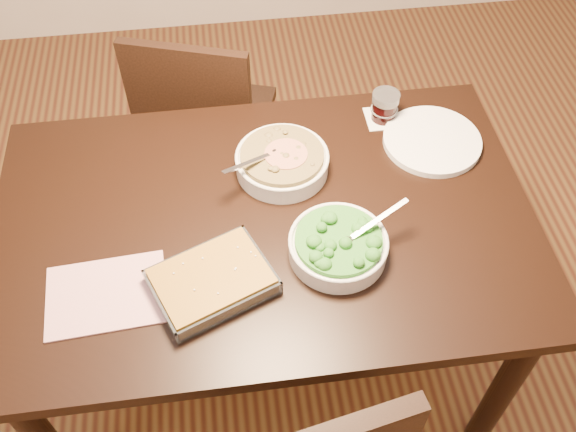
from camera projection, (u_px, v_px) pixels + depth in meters
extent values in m
plane|color=#431F13|center=(271.00, 353.00, 2.24)|extent=(4.00, 4.00, 0.00)
cube|color=black|center=(265.00, 223.00, 1.67)|extent=(1.40, 0.90, 0.04)
cube|color=black|center=(266.00, 239.00, 1.73)|extent=(1.26, 0.76, 0.08)
cylinder|color=black|center=(504.00, 387.00, 1.78)|extent=(0.07, 0.07, 0.71)
cylinder|color=black|center=(72.00, 226.00, 2.14)|extent=(0.07, 0.07, 0.71)
cylinder|color=black|center=(432.00, 190.00, 2.25)|extent=(0.07, 0.07, 0.71)
cube|color=#A32E4D|center=(106.00, 294.00, 1.51)|extent=(0.29, 0.22, 0.01)
cube|color=white|center=(383.00, 118.00, 1.90)|extent=(0.10, 0.10, 0.00)
cylinder|color=white|center=(282.00, 164.00, 1.75)|extent=(0.25, 0.25, 0.05)
torus|color=white|center=(282.00, 156.00, 1.72)|extent=(0.26, 0.26, 0.01)
cylinder|color=#33200E|center=(282.00, 155.00, 1.72)|extent=(0.23, 0.23, 0.02)
cube|color=silver|center=(261.00, 166.00, 1.68)|extent=(0.14, 0.11, 0.05)
cylinder|color=maroon|center=(286.00, 154.00, 1.71)|extent=(0.12, 0.12, 0.00)
cylinder|color=white|center=(338.00, 248.00, 1.57)|extent=(0.24, 0.24, 0.05)
torus|color=white|center=(339.00, 241.00, 1.55)|extent=(0.24, 0.24, 0.01)
cylinder|color=#154A11|center=(339.00, 240.00, 1.54)|extent=(0.22, 0.22, 0.02)
cube|color=silver|center=(365.00, 224.00, 1.56)|extent=(0.15, 0.07, 0.05)
cube|color=silver|center=(213.00, 286.00, 1.52)|extent=(0.33, 0.29, 0.01)
cube|color=#5E360D|center=(212.00, 280.00, 1.50)|extent=(0.31, 0.27, 0.04)
cube|color=silver|center=(195.00, 252.00, 1.56)|extent=(0.25, 0.11, 0.04)
cube|color=silver|center=(231.00, 312.00, 1.45)|extent=(0.25, 0.11, 0.04)
cube|color=silver|center=(262.00, 258.00, 1.55)|extent=(0.08, 0.19, 0.04)
cube|color=silver|center=(160.00, 306.00, 1.46)|extent=(0.08, 0.19, 0.04)
cylinder|color=black|center=(384.00, 109.00, 1.87)|extent=(0.07, 0.07, 0.07)
cylinder|color=silver|center=(386.00, 97.00, 1.84)|extent=(0.08, 0.08, 0.02)
cylinder|color=white|center=(432.00, 141.00, 1.82)|extent=(0.28, 0.28, 0.02)
cube|color=black|center=(211.00, 120.00, 2.38)|extent=(0.52, 0.52, 0.04)
cylinder|color=black|center=(268.00, 137.00, 2.64)|extent=(0.04, 0.04, 0.40)
cylinder|color=black|center=(249.00, 201.00, 2.42)|extent=(0.04, 0.04, 0.40)
cylinder|color=black|center=(186.00, 126.00, 2.68)|extent=(0.04, 0.04, 0.40)
cylinder|color=black|center=(160.00, 188.00, 2.46)|extent=(0.04, 0.04, 0.40)
cube|color=black|center=(189.00, 104.00, 2.08)|extent=(0.40, 0.16, 0.44)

